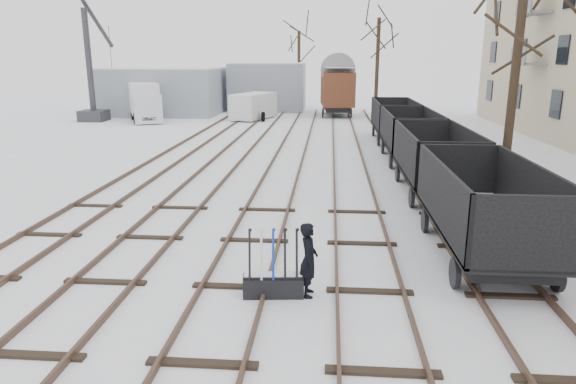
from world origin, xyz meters
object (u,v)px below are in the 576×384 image
at_px(lorry, 144,102).
at_px(freight_wagon_a, 483,223).
at_px(box_van_wagon, 337,88).
at_px(crane, 93,88).
at_px(worker, 309,260).
at_px(ground_frame, 274,284).
at_px(panel_van, 254,106).

bearing_deg(lorry, freight_wagon_a, -80.28).
distance_m(freight_wagon_a, box_van_wagon, 33.19).
height_order(freight_wagon_a, crane, crane).
height_order(worker, crane, crane).
relative_size(ground_frame, freight_wagon_a, 0.25).
bearing_deg(freight_wagon_a, panel_van, 109.08).
xyz_separation_m(panel_van, crane, (-12.72, -2.03, 1.48)).
xyz_separation_m(ground_frame, worker, (0.75, 0.10, 0.54)).
bearing_deg(crane, freight_wagon_a, -50.06).
bearing_deg(lorry, ground_frame, -90.00).
bearing_deg(ground_frame, freight_wagon_a, 21.95).
xyz_separation_m(freight_wagon_a, crane, (-23.00, 27.71, 1.65)).
bearing_deg(worker, ground_frame, 96.07).
bearing_deg(worker, crane, 30.13).
distance_m(lorry, panel_van, 8.84).
bearing_deg(lorry, box_van_wagon, -7.01).
distance_m(box_van_wagon, lorry, 16.35).
bearing_deg(ground_frame, box_van_wagon, 81.64).
relative_size(lorry, panel_van, 1.31).
bearing_deg(ground_frame, lorry, 108.64).
height_order(freight_wagon_a, panel_van, freight_wagon_a).
bearing_deg(panel_van, crane, -152.34).
xyz_separation_m(freight_wagon_a, panel_van, (-10.28, 29.74, 0.17)).
relative_size(freight_wagon_a, panel_van, 1.14).
bearing_deg(worker, box_van_wagon, -3.08).
distance_m(freight_wagon_a, lorry, 33.94).
height_order(box_van_wagon, lorry, box_van_wagon).
bearing_deg(box_van_wagon, panel_van, -158.70).
bearing_deg(ground_frame, panel_van, 93.50).
relative_size(ground_frame, box_van_wagon, 0.26).
height_order(box_van_wagon, crane, crane).
bearing_deg(freight_wagon_a, box_van_wagon, 95.84).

